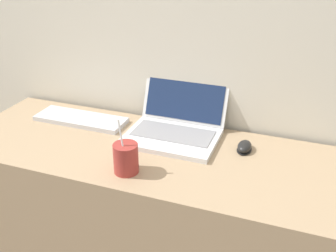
{
  "coord_description": "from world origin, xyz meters",
  "views": [
    {
      "loc": [
        0.55,
        -0.92,
        1.48
      ],
      "look_at": [
        0.08,
        0.34,
        0.81
      ],
      "focal_mm": 42.0,
      "sensor_mm": 36.0,
      "label": 1
    }
  ],
  "objects_px": {
    "computer_mouse": "(244,147)",
    "external_keyboard": "(81,119)",
    "drink_cup": "(126,158)",
    "laptop": "(176,124)"
  },
  "relations": [
    {
      "from": "drink_cup",
      "to": "external_keyboard",
      "type": "xyz_separation_m",
      "value": [
        -0.36,
        0.3,
        -0.05
      ]
    },
    {
      "from": "drink_cup",
      "to": "computer_mouse",
      "type": "xyz_separation_m",
      "value": [
        0.36,
        0.29,
        -0.04
      ]
    },
    {
      "from": "laptop",
      "to": "computer_mouse",
      "type": "xyz_separation_m",
      "value": [
        0.29,
        -0.04,
        -0.03
      ]
    },
    {
      "from": "drink_cup",
      "to": "laptop",
      "type": "bearing_deg",
      "value": 78.36
    },
    {
      "from": "laptop",
      "to": "external_keyboard",
      "type": "height_order",
      "value": "laptop"
    },
    {
      "from": "drink_cup",
      "to": "computer_mouse",
      "type": "relative_size",
      "value": 2.18
    },
    {
      "from": "computer_mouse",
      "to": "external_keyboard",
      "type": "xyz_separation_m",
      "value": [
        -0.72,
        0.01,
        -0.01
      ]
    },
    {
      "from": "laptop",
      "to": "external_keyboard",
      "type": "distance_m",
      "value": 0.44
    },
    {
      "from": "laptop",
      "to": "external_keyboard",
      "type": "xyz_separation_m",
      "value": [
        -0.43,
        -0.03,
        -0.04
      ]
    },
    {
      "from": "computer_mouse",
      "to": "external_keyboard",
      "type": "relative_size",
      "value": 0.22
    }
  ]
}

